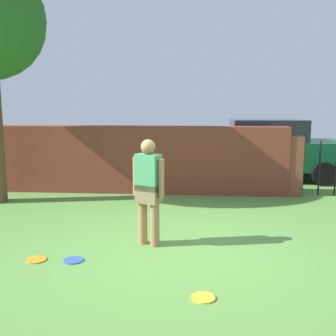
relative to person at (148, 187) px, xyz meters
name	(u,v)px	position (x,y,z in m)	size (l,w,h in m)	color
ground_plane	(174,250)	(0.40, -0.19, -0.90)	(40.00, 40.00, 0.00)	#568C3D
brick_wall	(123,159)	(-1.10, 3.62, -0.09)	(7.89, 0.50, 1.62)	brown
person	(148,187)	(0.00, 0.00, 0.00)	(0.50, 0.35, 1.62)	#9E704C
car	(266,150)	(2.69, 5.59, -0.04)	(4.23, 1.97, 1.72)	#0C4C2D
frisbee_orange	(36,260)	(-1.47, -0.74, -0.89)	(0.27, 0.27, 0.02)	orange
frisbee_blue	(73,260)	(-0.96, -0.72, -0.89)	(0.27, 0.27, 0.02)	blue
frisbee_yellow	(203,298)	(0.82, -1.64, -0.89)	(0.27, 0.27, 0.02)	yellow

